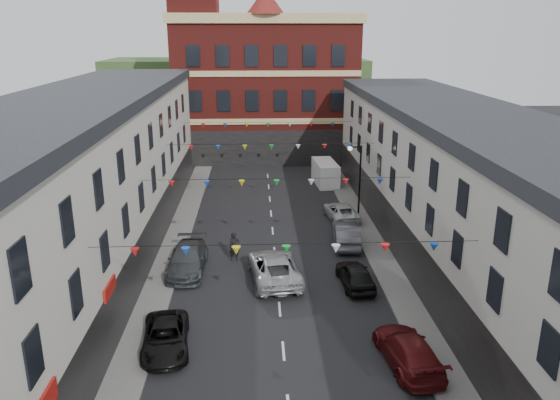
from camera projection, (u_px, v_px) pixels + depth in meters
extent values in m
plane|color=black|center=(280.00, 309.00, 29.33)|extent=(160.00, 160.00, 0.00)
cube|color=#605E5B|center=(157.00, 293.00, 30.92)|extent=(1.80, 64.00, 0.15)
cube|color=#605E5B|center=(397.00, 289.00, 31.50)|extent=(1.80, 64.00, 0.15)
cube|color=beige|center=(52.00, 219.00, 28.28)|extent=(8.00, 56.00, 10.00)
cube|color=black|center=(38.00, 116.00, 26.69)|extent=(8.40, 56.00, 0.70)
cube|color=black|center=(136.00, 277.00, 29.47)|extent=(0.12, 56.00, 3.20)
cube|color=#B4B1A8|center=(497.00, 221.00, 29.44)|extent=(8.00, 56.00, 9.00)
cube|color=black|center=(508.00, 132.00, 27.99)|extent=(8.40, 56.00, 0.70)
cube|color=black|center=(419.00, 271.00, 30.13)|extent=(0.12, 56.00, 3.20)
cube|color=maroon|center=(265.00, 92.00, 63.32)|extent=(20.00, 12.00, 15.00)
cube|color=tan|center=(265.00, 19.00, 60.93)|extent=(20.60, 12.60, 1.00)
cone|color=maroon|center=(265.00, 1.00, 55.66)|extent=(4.00, 4.00, 2.60)
cube|color=maroon|center=(196.00, 53.00, 58.80)|extent=(5.00, 5.00, 24.00)
cube|color=#294620|center=(237.00, 91.00, 86.78)|extent=(40.00, 14.00, 10.00)
cylinder|color=black|center=(360.00, 184.00, 42.07)|extent=(0.14, 0.14, 6.00)
cylinder|color=black|center=(356.00, 147.00, 41.19)|extent=(0.90, 0.10, 0.10)
sphere|color=beige|center=(350.00, 148.00, 41.20)|extent=(0.36, 0.36, 0.36)
imported|color=black|center=(166.00, 337.00, 25.48)|extent=(2.58, 4.77, 1.27)
imported|color=#3A3E41|center=(187.00, 259.00, 33.71)|extent=(2.32, 5.49, 1.58)
imported|color=#92939A|center=(189.00, 255.00, 34.66)|extent=(2.08, 4.09, 1.34)
imported|color=#561113|center=(408.00, 350.00, 24.28)|extent=(2.58, 5.18, 1.45)
imported|color=black|center=(355.00, 275.00, 31.80)|extent=(1.99, 4.29, 1.42)
imported|color=#57585F|center=(346.00, 234.00, 37.89)|extent=(1.99, 4.83, 1.56)
imported|color=silver|center=(341.00, 211.00, 43.08)|extent=(2.69, 4.91, 1.30)
imported|color=#A0A2A6|center=(274.00, 267.00, 32.53)|extent=(3.43, 6.21, 1.65)
cube|color=white|center=(325.00, 173.00, 52.94)|extent=(2.25, 5.07, 2.19)
imported|color=black|center=(234.00, 247.00, 35.24)|extent=(0.79, 0.63, 1.91)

